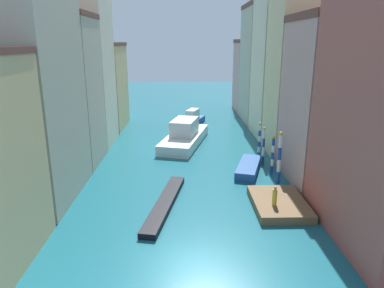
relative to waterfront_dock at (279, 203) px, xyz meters
name	(u,v)px	position (x,y,z in m)	size (l,w,h in m)	color
ground_plane	(187,147)	(-7.24, 17.19, -0.33)	(154.00, 154.00, 0.00)	#196070
building_left_1	(19,88)	(-20.72, 2.74, 8.96)	(7.91, 10.57, 18.57)	#BCB299
building_left_2	(59,91)	(-20.72, 11.82, 7.53)	(7.91, 7.47, 15.70)	#BCB299
building_left_3	(78,65)	(-20.72, 19.43, 9.72)	(7.91, 7.76, 20.07)	beige
building_left_4	(98,86)	(-20.72, 28.84, 6.09)	(7.91, 10.28, 12.80)	#DBB77A
building_right_1	(334,101)	(6.24, 6.10, 7.33)	(7.91, 9.20, 15.29)	tan
building_right_2	(306,73)	(6.24, 14.47, 9.08)	(7.91, 7.28, 18.79)	beige
building_right_3	(285,65)	(6.24, 23.05, 9.55)	(7.91, 9.04, 19.74)	beige
building_right_4	(268,64)	(6.24, 33.07, 9.04)	(7.91, 10.58, 18.70)	#BCB299
building_right_5	(256,76)	(6.24, 42.54, 6.35)	(7.91, 8.39, 13.33)	tan
waterfront_dock	(279,203)	(0.00, 0.00, 0.00)	(4.13, 6.02, 0.65)	brown
person_on_dock	(275,196)	(-0.63, -0.95, 1.05)	(0.36, 0.36, 1.56)	gold
mooring_pole_0	(279,157)	(1.21, 5.01, 2.24)	(0.37, 0.37, 5.02)	#1E479E
mooring_pole_1	(273,154)	(1.34, 7.91, 1.67)	(0.33, 0.33, 3.89)	#1E479E
mooring_pole_2	(263,146)	(0.95, 10.44, 1.80)	(0.30, 0.30, 4.16)	#1E479E
mooring_pole_3	(259,140)	(0.99, 12.82, 1.80)	(0.33, 0.33, 4.15)	#1E479E
vaporetto_white	(185,135)	(-7.52, 18.83, 0.80)	(6.84, 13.08, 3.25)	white
gondola_black	(165,203)	(-9.18, 0.47, -0.09)	(3.18, 10.75, 0.47)	black
motorboat_0	(193,119)	(-6.16, 30.35, 0.52)	(4.37, 6.95, 2.41)	#234C93
motorboat_1	(248,167)	(-0.98, 8.30, 0.10)	(3.70, 6.62, 0.84)	#234C93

